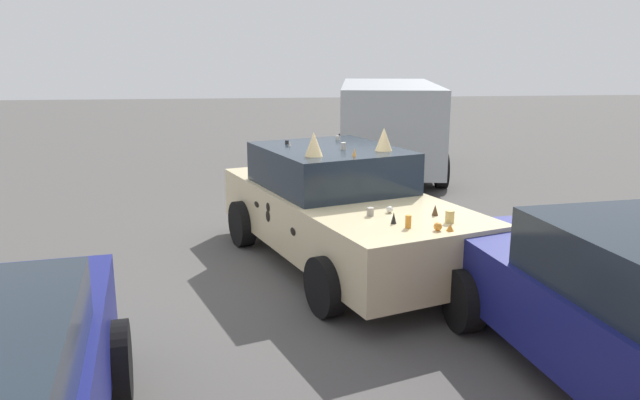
% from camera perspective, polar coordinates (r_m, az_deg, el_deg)
% --- Properties ---
extents(ground_plane, '(60.00, 60.00, 0.00)m').
position_cam_1_polar(ground_plane, '(8.42, 2.04, -5.91)').
color(ground_plane, '#514F4C').
extents(art_car_decorated, '(4.82, 3.19, 1.84)m').
position_cam_1_polar(art_car_decorated, '(8.26, 1.83, -0.71)').
color(art_car_decorated, beige).
rests_on(art_car_decorated, ground).
extents(parked_van_row_back_far, '(5.23, 2.96, 2.07)m').
position_cam_1_polar(parked_van_row_back_far, '(14.48, 6.28, 7.01)').
color(parked_van_row_back_far, '#9EA3A8').
rests_on(parked_van_row_back_far, ground).
extents(parked_sedan_near_right, '(4.44, 2.38, 1.47)m').
position_cam_1_polar(parked_sedan_near_right, '(5.85, 27.32, -8.87)').
color(parked_sedan_near_right, navy).
rests_on(parked_sedan_near_right, ground).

